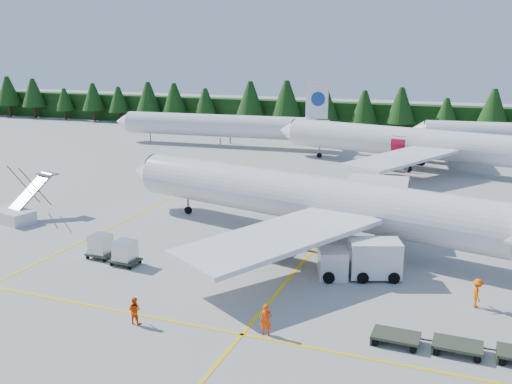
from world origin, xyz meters
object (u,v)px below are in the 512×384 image
(airstairs, at_px, (15,212))
(service_truck, at_px, (360,260))
(airliner_navy, at_px, (296,197))
(airliner_red, at_px, (399,142))

(airstairs, relative_size, service_truck, 1.09)
(service_truck, bearing_deg, airliner_navy, 113.54)
(airliner_navy, bearing_deg, service_truck, -32.65)
(airliner_red, bearing_deg, service_truck, -72.67)
(airliner_red, bearing_deg, airliner_navy, -83.81)
(airliner_red, xyz_separation_m, service_truck, (2.99, -43.32, -2.25))
(airliner_navy, bearing_deg, airstairs, -155.35)
(airliner_navy, relative_size, service_truck, 6.52)
(airstairs, bearing_deg, service_truck, 10.70)
(airliner_navy, relative_size, airliner_red, 1.01)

